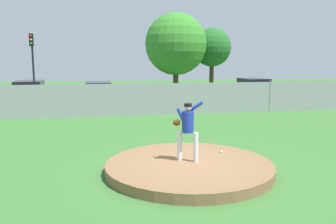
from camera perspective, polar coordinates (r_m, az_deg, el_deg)
The scene contains 13 objects.
ground_plane at distance 15.09m, azimuth -2.27°, elevation -2.89°, with size 80.00×80.00×0.00m, color #386B2D.
asphalt_strip at distance 23.42m, azimuth -5.52°, elevation 1.12°, with size 44.00×7.00×0.01m, color #2B2B2D.
pitchers_mound at distance 9.36m, azimuth 3.54°, elevation -9.18°, with size 4.52×4.52×0.26m, color brown.
pitcher_youth at distance 9.20m, azimuth 3.28°, elevation -2.31°, with size 0.81×0.34×1.66m.
baseball at distance 10.34m, azimuth 8.97°, elevation -6.59°, with size 0.07×0.07×0.07m, color white.
chainlink_fence at distance 18.88m, azimuth -4.18°, elevation 2.10°, with size 38.02×0.07×1.88m.
parked_car_white at distance 22.86m, azimuth -11.57°, elevation 2.78°, with size 1.87×4.22×1.64m.
parked_car_teal at distance 23.35m, azimuth -22.14°, elevation 2.60°, with size 1.94×4.73×1.78m.
parked_car_burgundy at distance 25.74m, azimuth 14.09°, elevation 3.42°, with size 1.90×4.28×1.76m.
traffic_cone_orange at distance 23.83m, azimuth 11.12°, elevation 1.75°, with size 0.40×0.40×0.55m.
traffic_light_near at distance 27.40m, azimuth -21.79°, elevation 8.77°, with size 0.28×0.46×5.01m.
tree_broad_left at distance 33.32m, azimuth 1.32°, elevation 11.31°, with size 5.95×5.95×7.63m.
tree_bushy_near at distance 34.92m, azimuth 7.39°, elevation 10.66°, with size 3.83×3.83×6.32m.
Camera 1 is at (-2.29, -8.62, 2.95)m, focal length 36.34 mm.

